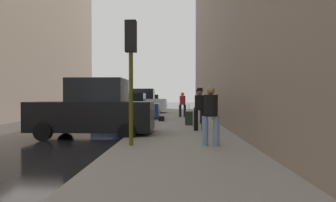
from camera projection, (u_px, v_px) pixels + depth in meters
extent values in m
plane|color=black|center=(29.00, 136.00, 10.28)|extent=(120.00, 120.00, 0.00)
cube|color=gray|center=(181.00, 135.00, 10.08)|extent=(4.00, 40.00, 0.15)
cube|color=black|center=(93.00, 116.00, 10.10)|extent=(4.61, 1.86, 1.10)
cube|color=black|center=(98.00, 90.00, 10.07)|extent=(2.08, 1.57, 0.90)
cylinder|color=black|center=(65.00, 126.00, 11.08)|extent=(0.64, 0.22, 0.64)
cylinder|color=black|center=(43.00, 132.00, 9.24)|extent=(0.64, 0.22, 0.64)
cylinder|color=black|center=(136.00, 126.00, 10.97)|extent=(0.64, 0.22, 0.64)
cylinder|color=black|center=(127.00, 132.00, 9.13)|extent=(0.64, 0.22, 0.64)
cube|color=navy|center=(127.00, 110.00, 16.98)|extent=(4.22, 1.90, 0.84)
cube|color=black|center=(130.00, 99.00, 16.97)|extent=(1.91, 1.59, 0.70)
cylinder|color=black|center=(110.00, 115.00, 17.94)|extent=(0.64, 0.23, 0.64)
cylinder|color=black|center=(102.00, 117.00, 16.10)|extent=(0.64, 0.23, 0.64)
cylinder|color=black|center=(149.00, 115.00, 17.88)|extent=(0.64, 0.23, 0.64)
cylinder|color=black|center=(146.00, 117.00, 16.04)|extent=(0.64, 0.23, 0.64)
cube|color=silver|center=(140.00, 105.00, 23.08)|extent=(4.61, 1.85, 1.10)
cube|color=black|center=(142.00, 94.00, 23.05)|extent=(2.07, 1.57, 0.90)
cylinder|color=black|center=(125.00, 110.00, 24.06)|extent=(0.64, 0.22, 0.64)
cylinder|color=black|center=(121.00, 111.00, 22.22)|extent=(0.64, 0.22, 0.64)
cylinder|color=black|center=(158.00, 110.00, 23.95)|extent=(0.64, 0.22, 0.64)
cylinder|color=black|center=(156.00, 111.00, 22.11)|extent=(0.64, 0.22, 0.64)
cube|color=slate|center=(148.00, 104.00, 29.99)|extent=(4.24, 1.94, 0.84)
cube|color=black|center=(150.00, 98.00, 29.98)|extent=(1.93, 1.61, 0.70)
cylinder|color=black|center=(138.00, 107.00, 30.93)|extent=(0.65, 0.24, 0.64)
cylinder|color=black|center=(135.00, 108.00, 29.09)|extent=(0.65, 0.24, 0.64)
cylinder|color=black|center=(161.00, 107.00, 30.91)|extent=(0.65, 0.24, 0.64)
cylinder|color=black|center=(160.00, 108.00, 29.07)|extent=(0.65, 0.24, 0.64)
cylinder|color=red|center=(150.00, 118.00, 13.72)|extent=(0.22, 0.22, 0.55)
sphere|color=red|center=(150.00, 112.00, 13.72)|extent=(0.20, 0.20, 0.20)
cylinder|color=red|center=(147.00, 118.00, 13.73)|extent=(0.10, 0.09, 0.09)
cylinder|color=red|center=(153.00, 118.00, 13.72)|extent=(0.10, 0.09, 0.09)
cylinder|color=#514C0F|center=(131.00, 83.00, 7.56)|extent=(0.12, 0.12, 3.60)
cube|color=black|center=(131.00, 36.00, 7.54)|extent=(0.32, 0.24, 0.90)
sphere|color=red|center=(132.00, 28.00, 7.66)|extent=(0.14, 0.14, 0.14)
sphere|color=yellow|center=(132.00, 37.00, 7.67)|extent=(0.14, 0.14, 0.14)
sphere|color=green|center=(132.00, 47.00, 7.67)|extent=(0.14, 0.14, 0.14)
cylinder|color=#333338|center=(201.00, 115.00, 13.80)|extent=(0.19, 0.19, 0.85)
cylinder|color=#333338|center=(195.00, 115.00, 13.80)|extent=(0.19, 0.19, 0.85)
cylinder|color=#4C5156|center=(198.00, 101.00, 13.79)|extent=(0.42, 0.42, 0.62)
sphere|color=tan|center=(198.00, 93.00, 13.78)|extent=(0.24, 0.24, 0.24)
cylinder|color=black|center=(198.00, 92.00, 13.78)|extent=(0.34, 0.34, 0.02)
cylinder|color=black|center=(198.00, 91.00, 13.78)|extent=(0.23, 0.23, 0.11)
cylinder|color=black|center=(180.00, 111.00, 18.24)|extent=(0.19, 0.19, 0.85)
cylinder|color=black|center=(185.00, 111.00, 18.25)|extent=(0.19, 0.19, 0.85)
cylinder|color=#A51E23|center=(183.00, 100.00, 18.23)|extent=(0.43, 0.43, 0.62)
sphere|color=#997051|center=(183.00, 94.00, 18.23)|extent=(0.24, 0.24, 0.24)
cylinder|color=black|center=(204.00, 120.00, 10.88)|extent=(0.18, 0.18, 0.85)
cylinder|color=black|center=(196.00, 120.00, 10.89)|extent=(0.18, 0.18, 0.85)
cylinder|color=black|center=(200.00, 103.00, 10.87)|extent=(0.40, 0.40, 0.62)
sphere|color=#997051|center=(200.00, 92.00, 10.87)|extent=(0.24, 0.24, 0.24)
cylinder|color=black|center=(200.00, 91.00, 10.86)|extent=(0.34, 0.34, 0.02)
cylinder|color=black|center=(200.00, 89.00, 10.86)|extent=(0.23, 0.23, 0.11)
cylinder|color=#728CB2|center=(216.00, 131.00, 7.51)|extent=(0.20, 0.20, 0.85)
cylinder|color=#728CB2|center=(205.00, 131.00, 7.56)|extent=(0.20, 0.20, 0.85)
cylinder|color=black|center=(211.00, 105.00, 7.52)|extent=(0.44, 0.44, 0.62)
sphere|color=#997051|center=(211.00, 90.00, 7.51)|extent=(0.24, 0.24, 0.24)
cube|color=black|center=(189.00, 118.00, 13.16)|extent=(0.42, 0.60, 0.68)
cylinder|color=#333333|center=(189.00, 108.00, 13.16)|extent=(0.02, 0.02, 0.36)
cube|color=black|center=(161.00, 119.00, 15.19)|extent=(0.32, 0.44, 0.28)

